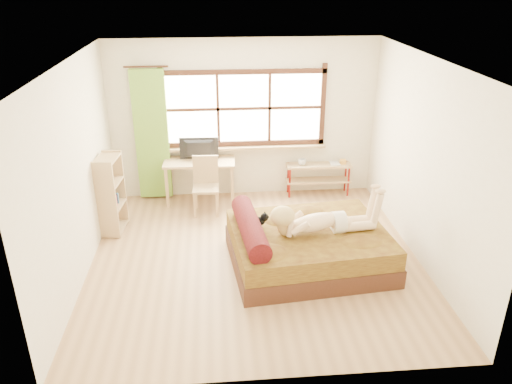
{
  "coord_description": "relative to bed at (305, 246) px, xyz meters",
  "views": [
    {
      "loc": [
        -0.5,
        -5.95,
        3.7
      ],
      "look_at": [
        0.03,
        0.2,
        0.92
      ],
      "focal_mm": 35.0,
      "sensor_mm": 36.0,
      "label": 1
    }
  ],
  "objects": [
    {
      "name": "wall_left",
      "position": [
        -2.91,
        0.19,
        1.07
      ],
      "size": [
        0.0,
        4.5,
        4.5
      ],
      "primitive_type": "plane",
      "rotation": [
        1.57,
        0.0,
        1.57
      ],
      "color": "silver",
      "rests_on": "floor"
    },
    {
      "name": "desk",
      "position": [
        -1.44,
        2.14,
        0.36
      ],
      "size": [
        1.21,
        0.59,
        0.74
      ],
      "rotation": [
        0.0,
        0.0,
        -0.04
      ],
      "color": "tan",
      "rests_on": "floor"
    },
    {
      "name": "bookshelf",
      "position": [
        -2.74,
        1.19,
        0.33
      ],
      "size": [
        0.35,
        0.55,
        1.21
      ],
      "rotation": [
        0.0,
        0.0,
        -0.11
      ],
      "color": "tan",
      "rests_on": "floor"
    },
    {
      "name": "monitor",
      "position": [
        -1.44,
        2.19,
        0.65
      ],
      "size": [
        0.66,
        0.11,
        0.38
      ],
      "primitive_type": "imported",
      "rotation": [
        0.0,
        0.0,
        3.11
      ],
      "color": "black",
      "rests_on": "desk"
    },
    {
      "name": "cup",
      "position": [
        0.33,
        2.26,
        0.34
      ],
      "size": [
        0.14,
        0.14,
        0.11
      ],
      "primitive_type": "imported",
      "rotation": [
        0.0,
        0.0,
        -0.02
      ],
      "color": "gray",
      "rests_on": "pipe_shelf"
    },
    {
      "name": "wall_back",
      "position": [
        -0.66,
        2.44,
        1.07
      ],
      "size": [
        4.5,
        0.0,
        4.5
      ],
      "primitive_type": "plane",
      "rotation": [
        1.57,
        0.0,
        0.0
      ],
      "color": "silver",
      "rests_on": "floor"
    },
    {
      "name": "wall_right",
      "position": [
        1.59,
        0.19,
        1.07
      ],
      "size": [
        0.0,
        4.5,
        4.5
      ],
      "primitive_type": "plane",
      "rotation": [
        1.57,
        0.0,
        -1.57
      ],
      "color": "silver",
      "rests_on": "floor"
    },
    {
      "name": "pipe_shelf",
      "position": [
        0.65,
        2.26,
        0.14
      ],
      "size": [
        1.14,
        0.3,
        0.64
      ],
      "rotation": [
        0.0,
        0.0,
        -0.02
      ],
      "color": "tan",
      "rests_on": "floor"
    },
    {
      "name": "ceiling",
      "position": [
        -0.66,
        0.19,
        2.42
      ],
      "size": [
        4.5,
        4.5,
        0.0
      ],
      "primitive_type": "plane",
      "rotation": [
        3.14,
        0.0,
        0.0
      ],
      "color": "white",
      "rests_on": "wall_back"
    },
    {
      "name": "kitten",
      "position": [
        -0.67,
        0.11,
        0.36
      ],
      "size": [
        0.32,
        0.15,
        0.25
      ],
      "primitive_type": null,
      "rotation": [
        0.0,
        0.0,
        0.1
      ],
      "color": "black",
      "rests_on": "bed"
    },
    {
      "name": "chair",
      "position": [
        -1.34,
        1.78,
        0.24
      ],
      "size": [
        0.43,
        0.43,
        0.93
      ],
      "rotation": [
        0.0,
        0.0,
        -0.04
      ],
      "color": "tan",
      "rests_on": "floor"
    },
    {
      "name": "window",
      "position": [
        -0.66,
        2.41,
        1.23
      ],
      "size": [
        2.8,
        0.16,
        1.46
      ],
      "color": "#FFEDBF",
      "rests_on": "wall_back"
    },
    {
      "name": "floor",
      "position": [
        -0.66,
        0.19,
        -0.28
      ],
      "size": [
        4.5,
        4.5,
        0.0
      ],
      "primitive_type": "plane",
      "color": "#9E754C",
      "rests_on": "ground"
    },
    {
      "name": "bed",
      "position": [
        0.0,
        0.0,
        0.0
      ],
      "size": [
        2.21,
        1.85,
        0.78
      ],
      "rotation": [
        0.0,
        0.0,
        0.1
      ],
      "color": "#32180F",
      "rests_on": "floor"
    },
    {
      "name": "wall_front",
      "position": [
        -0.66,
        -2.06,
        1.07
      ],
      "size": [
        4.5,
        0.0,
        4.5
      ],
      "primitive_type": "plane",
      "rotation": [
        -1.57,
        0.0,
        0.0
      ],
      "color": "silver",
      "rests_on": "floor"
    },
    {
      "name": "woman",
      "position": [
        0.2,
        -0.04,
        0.54
      ],
      "size": [
        1.47,
        0.56,
        0.62
      ],
      "primitive_type": null,
      "rotation": [
        0.0,
        0.0,
        0.1
      ],
      "color": "beige",
      "rests_on": "bed"
    },
    {
      "name": "book",
      "position": [
        0.83,
        2.26,
        0.3
      ],
      "size": [
        0.17,
        0.23,
        0.02
      ],
      "primitive_type": "imported",
      "rotation": [
        0.0,
        0.0,
        -0.02
      ],
      "color": "gray",
      "rests_on": "pipe_shelf"
    },
    {
      "name": "curtain",
      "position": [
        -2.21,
        2.32,
        0.87
      ],
      "size": [
        0.55,
        0.1,
        2.2
      ],
      "primitive_type": "cube",
      "color": "olive",
      "rests_on": "wall_back"
    }
  ]
}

